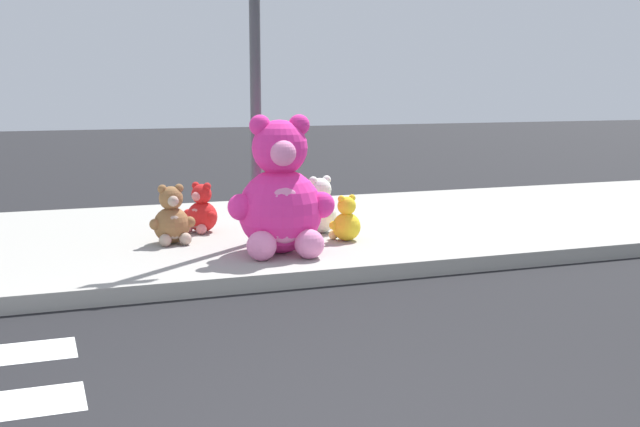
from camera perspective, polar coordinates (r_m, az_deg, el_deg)
sidewalk at (r=8.76m, az=-12.27°, el=-2.00°), size 28.00×4.40×0.15m
sign_pole at (r=8.01m, az=-4.69°, el=9.91°), size 0.56×0.11×3.20m
plush_pink_large at (r=7.54m, az=-2.85°, el=1.09°), size 1.02×0.92×1.33m
plush_white at (r=8.64m, az=-0.07°, el=0.26°), size 0.47×0.44×0.63m
plush_red at (r=8.77m, az=-8.59°, el=0.09°), size 0.40×0.39×0.55m
plush_brown at (r=8.18m, az=-10.65°, el=-0.46°), size 0.47×0.41×0.61m
plush_yellow at (r=8.21m, az=1.87°, el=-0.63°), size 0.37×0.34×0.48m
plush_lavender at (r=9.11m, az=-2.11°, el=0.36°), size 0.35×0.35×0.49m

